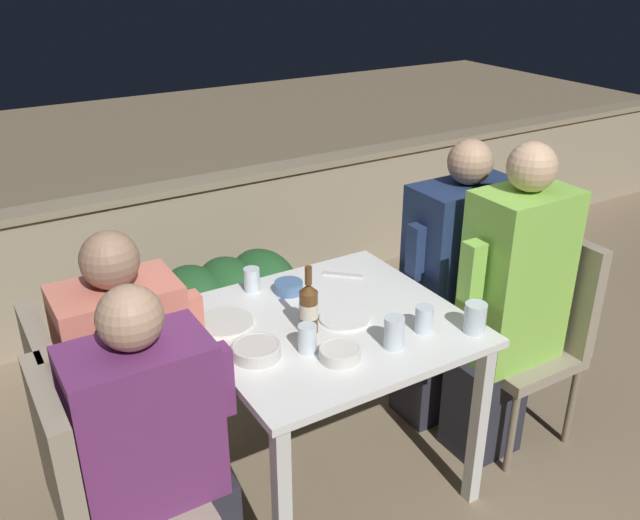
{
  "coord_description": "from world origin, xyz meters",
  "views": [
    {
      "loc": [
        -1.16,
        -1.85,
        2.03
      ],
      "look_at": [
        0.0,
        0.07,
        0.97
      ],
      "focal_mm": 38.0,
      "sensor_mm": 36.0,
      "label": 1
    }
  ],
  "objects_px": {
    "chair_left_far": "(81,420)",
    "person_green_blouse": "(508,306)",
    "chair_right_far": "(484,292)",
    "chair_left_near": "(95,487)",
    "beer_bottle": "(309,307)",
    "chair_right_near": "(538,321)",
    "person_coral_top": "(138,389)",
    "person_navy_jumper": "(453,284)",
    "person_purple_stripe": "(160,453)"
  },
  "relations": [
    {
      "from": "chair_left_near",
      "to": "chair_right_far",
      "type": "bearing_deg",
      "value": 9.63
    },
    {
      "from": "chair_right_near",
      "to": "chair_left_far",
      "type": "bearing_deg",
      "value": 169.59
    },
    {
      "from": "chair_right_near",
      "to": "person_green_blouse",
      "type": "height_order",
      "value": "person_green_blouse"
    },
    {
      "from": "person_coral_top",
      "to": "chair_right_near",
      "type": "bearing_deg",
      "value": -11.67
    },
    {
      "from": "person_navy_jumper",
      "to": "chair_left_near",
      "type": "bearing_deg",
      "value": -169.24
    },
    {
      "from": "person_purple_stripe",
      "to": "person_green_blouse",
      "type": "relative_size",
      "value": 0.87
    },
    {
      "from": "chair_left_far",
      "to": "person_navy_jumper",
      "type": "distance_m",
      "value": 1.63
    },
    {
      "from": "chair_left_far",
      "to": "person_green_blouse",
      "type": "xyz_separation_m",
      "value": [
        1.64,
        -0.34,
        0.13
      ]
    },
    {
      "from": "chair_left_near",
      "to": "chair_right_far",
      "type": "height_order",
      "value": "same"
    },
    {
      "from": "chair_right_near",
      "to": "chair_right_far",
      "type": "bearing_deg",
      "value": 91.55
    },
    {
      "from": "chair_right_far",
      "to": "person_green_blouse",
      "type": "bearing_deg",
      "value": -121.11
    },
    {
      "from": "chair_right_near",
      "to": "chair_right_far",
      "type": "distance_m",
      "value": 0.32
    },
    {
      "from": "person_coral_top",
      "to": "chair_right_near",
      "type": "xyz_separation_m",
      "value": [
        1.63,
        -0.34,
        -0.05
      ]
    },
    {
      "from": "person_coral_top",
      "to": "beer_bottle",
      "type": "relative_size",
      "value": 4.67
    },
    {
      "from": "chair_left_far",
      "to": "person_green_blouse",
      "type": "bearing_deg",
      "value": -11.64
    },
    {
      "from": "person_purple_stripe",
      "to": "person_green_blouse",
      "type": "distance_m",
      "value": 1.48
    },
    {
      "from": "chair_left_near",
      "to": "chair_left_far",
      "type": "distance_m",
      "value": 0.34
    },
    {
      "from": "person_navy_jumper",
      "to": "beer_bottle",
      "type": "distance_m",
      "value": 0.88
    },
    {
      "from": "chair_left_near",
      "to": "person_coral_top",
      "type": "relative_size",
      "value": 0.78
    },
    {
      "from": "chair_left_near",
      "to": "person_navy_jumper",
      "type": "bearing_deg",
      "value": 10.76
    },
    {
      "from": "chair_right_near",
      "to": "person_navy_jumper",
      "type": "bearing_deg",
      "value": 123.53
    },
    {
      "from": "person_coral_top",
      "to": "person_green_blouse",
      "type": "xyz_separation_m",
      "value": [
        1.44,
        -0.34,
        0.08
      ]
    },
    {
      "from": "chair_right_far",
      "to": "beer_bottle",
      "type": "relative_size",
      "value": 3.63
    },
    {
      "from": "beer_bottle",
      "to": "chair_right_far",
      "type": "bearing_deg",
      "value": 8.95
    },
    {
      "from": "chair_left_far",
      "to": "chair_right_near",
      "type": "xyz_separation_m",
      "value": [
        1.84,
        -0.34,
        0.0
      ]
    },
    {
      "from": "chair_left_near",
      "to": "person_coral_top",
      "type": "xyz_separation_m",
      "value": [
        0.25,
        0.34,
        0.05
      ]
    },
    {
      "from": "person_purple_stripe",
      "to": "person_navy_jumper",
      "type": "height_order",
      "value": "person_navy_jumper"
    },
    {
      "from": "chair_left_near",
      "to": "person_green_blouse",
      "type": "bearing_deg",
      "value": 0.07
    },
    {
      "from": "chair_left_far",
      "to": "person_green_blouse",
      "type": "distance_m",
      "value": 1.68
    },
    {
      "from": "chair_right_far",
      "to": "person_coral_top",
      "type": "bearing_deg",
      "value": 179.22
    },
    {
      "from": "chair_left_near",
      "to": "chair_right_far",
      "type": "distance_m",
      "value": 1.9
    },
    {
      "from": "person_green_blouse",
      "to": "chair_right_far",
      "type": "xyz_separation_m",
      "value": [
        0.19,
        0.32,
        -0.13
      ]
    },
    {
      "from": "chair_right_near",
      "to": "beer_bottle",
      "type": "bearing_deg",
      "value": 171.76
    },
    {
      "from": "person_navy_jumper",
      "to": "person_purple_stripe",
      "type": "bearing_deg",
      "value": -167.78
    },
    {
      "from": "person_coral_top",
      "to": "person_navy_jumper",
      "type": "height_order",
      "value": "person_navy_jumper"
    },
    {
      "from": "chair_left_near",
      "to": "person_green_blouse",
      "type": "distance_m",
      "value": 1.69
    },
    {
      "from": "chair_left_far",
      "to": "beer_bottle",
      "type": "bearing_deg",
      "value": -13.23
    },
    {
      "from": "chair_right_far",
      "to": "beer_bottle",
      "type": "distance_m",
      "value": 1.09
    },
    {
      "from": "person_coral_top",
      "to": "beer_bottle",
      "type": "xyz_separation_m",
      "value": [
        0.59,
        -0.19,
        0.25
      ]
    },
    {
      "from": "chair_left_far",
      "to": "chair_right_near",
      "type": "relative_size",
      "value": 1.0
    },
    {
      "from": "chair_left_far",
      "to": "person_coral_top",
      "type": "bearing_deg",
      "value": 0.0
    },
    {
      "from": "chair_right_far",
      "to": "beer_bottle",
      "type": "height_order",
      "value": "beer_bottle"
    },
    {
      "from": "person_purple_stripe",
      "to": "person_navy_jumper",
      "type": "relative_size",
      "value": 0.91
    },
    {
      "from": "chair_left_near",
      "to": "person_purple_stripe",
      "type": "xyz_separation_m",
      "value": [
        0.2,
        -0.0,
        0.04
      ]
    },
    {
      "from": "person_navy_jumper",
      "to": "chair_right_far",
      "type": "bearing_deg",
      "value": 0.0
    },
    {
      "from": "person_green_blouse",
      "to": "beer_bottle",
      "type": "relative_size",
      "value": 5.27
    },
    {
      "from": "chair_left_near",
      "to": "chair_left_far",
      "type": "height_order",
      "value": "same"
    },
    {
      "from": "chair_left_far",
      "to": "beer_bottle",
      "type": "xyz_separation_m",
      "value": [
        0.79,
        -0.19,
        0.3
      ]
    },
    {
      "from": "chair_left_near",
      "to": "beer_bottle",
      "type": "relative_size",
      "value": 3.63
    },
    {
      "from": "person_coral_top",
      "to": "chair_right_near",
      "type": "height_order",
      "value": "person_coral_top"
    }
  ]
}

